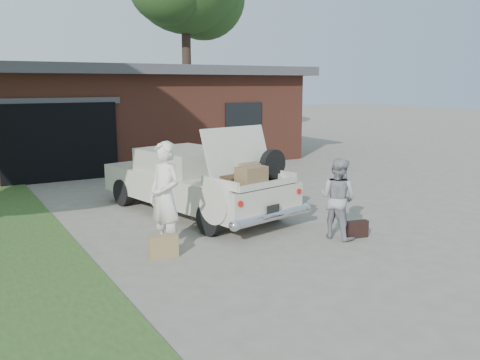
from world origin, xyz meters
TOP-DOWN VIEW (x-y plane):
  - ground at (0.00, 0.00)m, footprint 90.00×90.00m
  - house at (0.98, 11.47)m, footprint 12.80×7.80m
  - sedan at (0.20, 2.83)m, footprint 2.74×4.99m
  - woman_left at (-1.30, 0.81)m, footprint 0.60×0.76m
  - woman_right at (1.61, -0.09)m, footprint 0.75×0.84m
  - suitcase_left at (-1.48, 0.51)m, footprint 0.48×0.22m
  - suitcase_right at (1.93, -0.28)m, footprint 0.42×0.21m

SIDE VIEW (x-z plane):
  - ground at x=0.00m, z-range 0.00..0.00m
  - suitcase_right at x=1.93m, z-range 0.00..0.31m
  - suitcase_left at x=-1.48m, z-range 0.00..0.36m
  - sedan at x=0.20m, z-range -0.26..1.66m
  - woman_right at x=1.61m, z-range 0.00..1.45m
  - woman_left at x=-1.30m, z-range 0.00..1.82m
  - house at x=0.98m, z-range 0.02..3.32m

